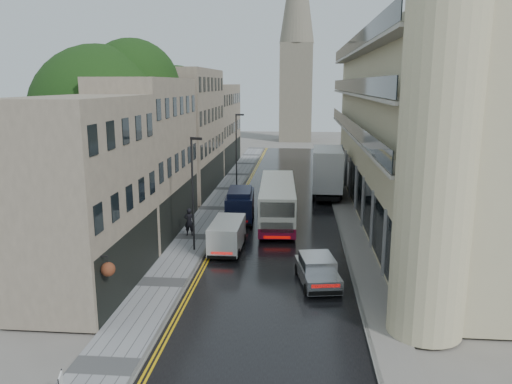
% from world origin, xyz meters
% --- Properties ---
extents(road, '(9.00, 85.00, 0.02)m').
position_xyz_m(road, '(0.00, 27.50, 0.01)').
color(road, black).
rests_on(road, ground).
extents(left_sidewalk, '(2.70, 85.00, 0.12)m').
position_xyz_m(left_sidewalk, '(-5.85, 27.50, 0.06)').
color(left_sidewalk, gray).
rests_on(left_sidewalk, ground).
extents(right_sidewalk, '(1.80, 85.00, 0.12)m').
position_xyz_m(right_sidewalk, '(5.40, 27.50, 0.06)').
color(right_sidewalk, slate).
rests_on(right_sidewalk, ground).
extents(old_shop_row, '(4.50, 56.00, 12.00)m').
position_xyz_m(old_shop_row, '(-9.45, 30.00, 6.00)').
color(old_shop_row, gray).
rests_on(old_shop_row, ground).
extents(modern_block, '(8.00, 40.00, 14.00)m').
position_xyz_m(modern_block, '(10.30, 26.00, 7.00)').
color(modern_block, '#C2B890').
rests_on(modern_block, ground).
extents(church_spire, '(6.40, 6.40, 40.00)m').
position_xyz_m(church_spire, '(0.50, 82.00, 20.00)').
color(church_spire, '#736B5B').
rests_on(church_spire, ground).
extents(tree_near, '(10.56, 10.56, 13.89)m').
position_xyz_m(tree_near, '(-12.50, 20.00, 6.95)').
color(tree_near, black).
rests_on(tree_near, ground).
extents(tree_far, '(9.24, 9.24, 12.46)m').
position_xyz_m(tree_far, '(-12.20, 33.00, 6.23)').
color(tree_far, black).
rests_on(tree_far, ground).
extents(cream_bus, '(3.09, 11.56, 3.13)m').
position_xyz_m(cream_bus, '(-1.30, 20.88, 1.58)').
color(cream_bus, white).
rests_on(cream_bus, road).
extents(white_lorry, '(2.99, 9.09, 4.73)m').
position_xyz_m(white_lorry, '(2.81, 31.72, 2.38)').
color(white_lorry, silver).
rests_on(white_lorry, road).
extents(silver_hatchback, '(2.53, 4.46, 1.58)m').
position_xyz_m(silver_hatchback, '(1.94, 10.07, 0.81)').
color(silver_hatchback, '#ACACB1').
rests_on(silver_hatchback, road).
extents(white_van, '(1.97, 4.51, 2.03)m').
position_xyz_m(white_van, '(-4.07, 15.18, 1.04)').
color(white_van, silver).
rests_on(white_van, road).
extents(navy_van, '(2.39, 5.29, 2.64)m').
position_xyz_m(navy_van, '(-4.06, 22.47, 1.34)').
color(navy_van, black).
rests_on(navy_van, road).
extents(pedestrian, '(0.74, 0.50, 1.98)m').
position_xyz_m(pedestrian, '(-6.29, 19.48, 1.11)').
color(pedestrian, black).
rests_on(pedestrian, left_sidewalk).
extents(lamp_post_near, '(0.83, 0.50, 7.32)m').
position_xyz_m(lamp_post_near, '(-5.30, 16.41, 3.78)').
color(lamp_post_near, black).
rests_on(lamp_post_near, left_sidewalk).
extents(lamp_post_far, '(0.85, 0.20, 7.59)m').
position_xyz_m(lamp_post_far, '(-5.01, 36.10, 3.91)').
color(lamp_post_far, black).
rests_on(lamp_post_far, left_sidewalk).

